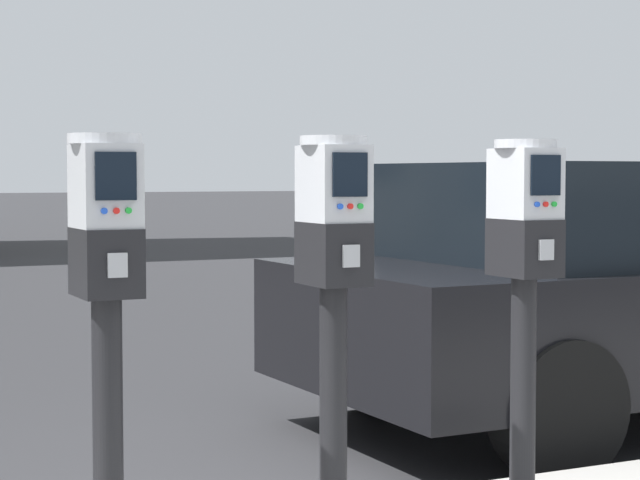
# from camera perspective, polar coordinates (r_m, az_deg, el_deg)

# --- Properties ---
(parking_meter_near_kerb) EXTENTS (0.22, 0.25, 1.34)m
(parking_meter_near_kerb) POSITION_cam_1_polar(r_m,az_deg,el_deg) (3.42, -10.54, -1.77)
(parking_meter_near_kerb) COLOR black
(parking_meter_near_kerb) RESTS_ON sidewalk_slab
(parking_meter_twin_adjacent) EXTENTS (0.22, 0.25, 1.34)m
(parking_meter_twin_adjacent) POSITION_cam_1_polar(r_m,az_deg,el_deg) (3.69, 0.68, -1.31)
(parking_meter_twin_adjacent) COLOR black
(parking_meter_twin_adjacent) RESTS_ON sidewalk_slab
(parking_meter_end_of_row) EXTENTS (0.22, 0.25, 1.34)m
(parking_meter_end_of_row) POSITION_cam_1_polar(r_m,az_deg,el_deg) (4.07, 10.10, -0.95)
(parking_meter_end_of_row) COLOR black
(parking_meter_end_of_row) RESTS_ON sidewalk_slab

